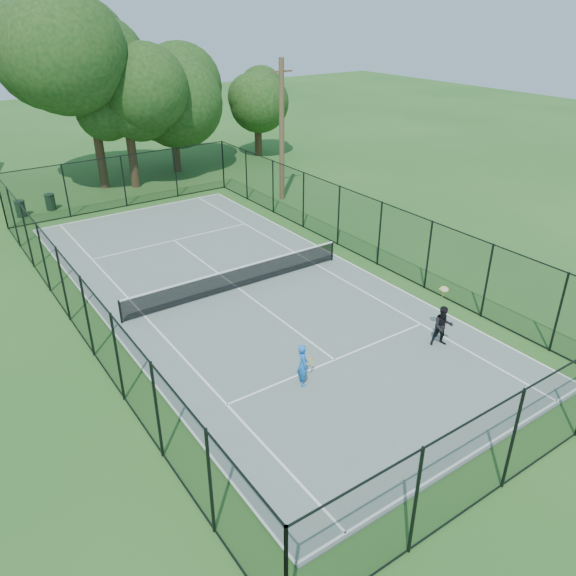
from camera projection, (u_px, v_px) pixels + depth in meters
ground at (238, 289)px, 23.45m from camera, size 120.00×120.00×0.00m
tennis_court at (238, 289)px, 23.44m from camera, size 11.00×24.00×0.06m
tennis_net at (238, 277)px, 23.19m from camera, size 10.08×0.08×0.95m
fence at (237, 257)px, 22.77m from camera, size 13.10×26.10×3.00m
tree_near_left at (89, 83)px, 33.43m from camera, size 7.99×7.99×10.42m
tree_near_mid at (127, 115)px, 34.47m from camera, size 5.61×5.61×7.33m
tree_near_right at (170, 91)px, 37.36m from camera, size 6.17×6.17×8.52m
tree_far_right at (258, 107)px, 42.29m from camera, size 4.48×4.48×5.93m
trash_bin_left at (21, 209)px, 31.19m from camera, size 0.58×0.58×0.93m
trash_bin_right at (50, 202)px, 32.21m from camera, size 0.58×0.58×0.93m
utility_pole at (282, 131)px, 32.39m from camera, size 1.40×0.30×8.02m
player_blue at (303, 364)px, 17.28m from camera, size 0.84×0.60×1.41m
player_black at (443, 326)px, 19.25m from camera, size 0.90×0.99×2.02m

